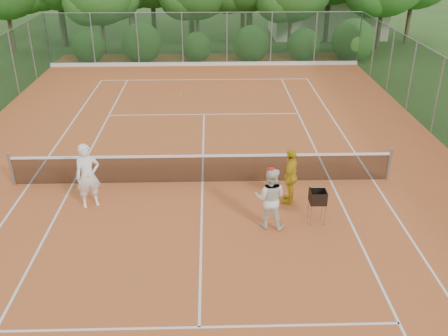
{
  "coord_description": "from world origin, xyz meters",
  "views": [
    {
      "loc": [
        0.28,
        -14.12,
        7.36
      ],
      "look_at": [
        0.65,
        -1.2,
        1.1
      ],
      "focal_mm": 40.0,
      "sensor_mm": 36.0,
      "label": 1
    }
  ],
  "objects_px": {
    "player_white": "(88,176)",
    "player_center_grp": "(270,198)",
    "ball_hopper": "(318,197)",
    "player_yellow": "(291,176)"
  },
  "relations": [
    {
      "from": "player_yellow",
      "to": "player_center_grp",
      "type": "bearing_deg",
      "value": -7.31
    },
    {
      "from": "player_center_grp",
      "to": "ball_hopper",
      "type": "bearing_deg",
      "value": 7.86
    },
    {
      "from": "player_white",
      "to": "player_center_grp",
      "type": "height_order",
      "value": "player_white"
    },
    {
      "from": "player_yellow",
      "to": "ball_hopper",
      "type": "relative_size",
      "value": 1.75
    },
    {
      "from": "player_white",
      "to": "player_yellow",
      "type": "distance_m",
      "value": 5.81
    },
    {
      "from": "ball_hopper",
      "to": "player_yellow",
      "type": "bearing_deg",
      "value": 116.31
    },
    {
      "from": "player_white",
      "to": "player_yellow",
      "type": "bearing_deg",
      "value": -23.36
    },
    {
      "from": "player_white",
      "to": "player_center_grp",
      "type": "relative_size",
      "value": 1.08
    },
    {
      "from": "player_center_grp",
      "to": "ball_hopper",
      "type": "height_order",
      "value": "player_center_grp"
    },
    {
      "from": "player_white",
      "to": "player_center_grp",
      "type": "bearing_deg",
      "value": -38.02
    }
  ]
}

